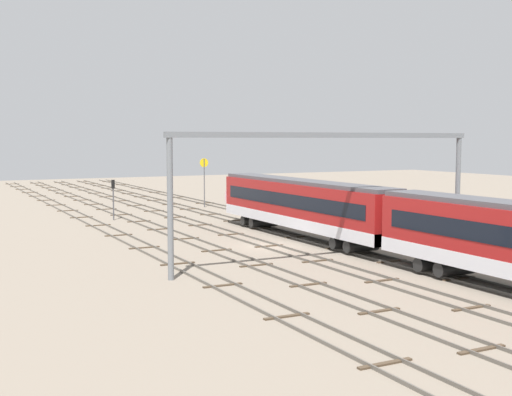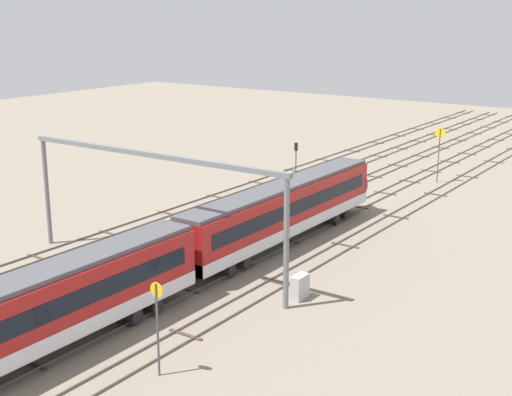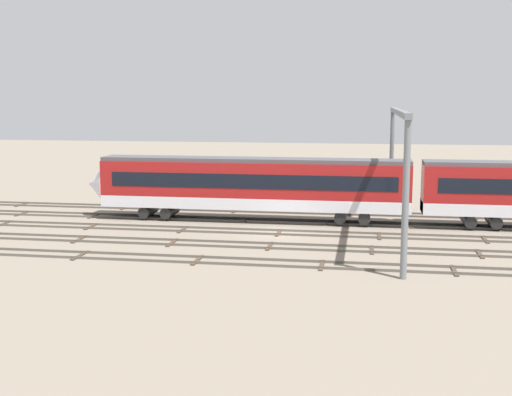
{
  "view_description": "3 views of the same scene",
  "coord_description": "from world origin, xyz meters",
  "px_view_note": "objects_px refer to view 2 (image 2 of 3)",
  "views": [
    {
      "loc": [
        -44.79,
        23.99,
        8.35
      ],
      "look_at": [
        4.82,
        -1.33,
        3.36
      ],
      "focal_mm": 46.21,
      "sensor_mm": 36.0,
      "label": 1
    },
    {
      "loc": [
        -43.06,
        -33.6,
        18.18
      ],
      "look_at": [
        2.35,
        -1.98,
        3.47
      ],
      "focal_mm": 49.41,
      "sensor_mm": 36.0,
      "label": 2
    },
    {
      "loc": [
        -6.13,
        46.45,
        9.56
      ],
      "look_at": [
        1.73,
        -0.54,
        2.42
      ],
      "focal_mm": 46.96,
      "sensor_mm": 36.0,
      "label": 3
    }
  ],
  "objects_px": {
    "overhead_gantry": "(150,179)",
    "speed_sign_mid_trackside": "(439,146)",
    "speed_sign_near_foreground": "(157,318)",
    "signal_light_trackside_approach": "(296,155)",
    "relay_cabinet": "(300,287)"
  },
  "relations": [
    {
      "from": "overhead_gantry",
      "to": "relay_cabinet",
      "type": "bearing_deg",
      "value": -80.8
    },
    {
      "from": "overhead_gantry",
      "to": "speed_sign_near_foreground",
      "type": "height_order",
      "value": "overhead_gantry"
    },
    {
      "from": "speed_sign_near_foreground",
      "to": "signal_light_trackside_approach",
      "type": "relative_size",
      "value": 1.22
    },
    {
      "from": "relay_cabinet",
      "to": "speed_sign_mid_trackside",
      "type": "bearing_deg",
      "value": 7.08
    },
    {
      "from": "speed_sign_near_foreground",
      "to": "relay_cabinet",
      "type": "relative_size",
      "value": 3.15
    },
    {
      "from": "overhead_gantry",
      "to": "signal_light_trackside_approach",
      "type": "xyz_separation_m",
      "value": [
        30.26,
        6.69,
        -4.09
      ]
    },
    {
      "from": "overhead_gantry",
      "to": "speed_sign_mid_trackside",
      "type": "xyz_separation_m",
      "value": [
        38.07,
        -6.7,
        -2.84
      ]
    },
    {
      "from": "relay_cabinet",
      "to": "signal_light_trackside_approach",
      "type": "bearing_deg",
      "value": 32.17
    },
    {
      "from": "overhead_gantry",
      "to": "signal_light_trackside_approach",
      "type": "distance_m",
      "value": 31.26
    },
    {
      "from": "overhead_gantry",
      "to": "relay_cabinet",
      "type": "height_order",
      "value": "overhead_gantry"
    },
    {
      "from": "signal_light_trackside_approach",
      "to": "relay_cabinet",
      "type": "relative_size",
      "value": 2.58
    },
    {
      "from": "speed_sign_mid_trackside",
      "to": "relay_cabinet",
      "type": "relative_size",
      "value": 3.71
    },
    {
      "from": "speed_sign_mid_trackside",
      "to": "signal_light_trackside_approach",
      "type": "height_order",
      "value": "speed_sign_mid_trackside"
    },
    {
      "from": "overhead_gantry",
      "to": "speed_sign_mid_trackside",
      "type": "distance_m",
      "value": 38.76
    },
    {
      "from": "speed_sign_near_foreground",
      "to": "overhead_gantry",
      "type": "bearing_deg",
      "value": 43.95
    }
  ]
}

